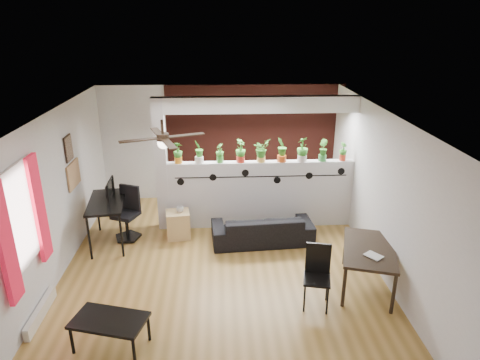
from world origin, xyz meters
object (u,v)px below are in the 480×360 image
object	(u,v)px
potted_plant_4	(261,150)
potted_plant_2	(220,152)
cup	(180,209)
ceiling_fan	(163,139)
office_chair	(128,216)
potted_plant_1	(199,151)
sofa	(262,229)
potted_plant_5	(282,149)
cube_shelf	(178,225)
potted_plant_7	(323,150)
potted_plant_3	(241,150)
computer_desk	(107,205)
potted_plant_8	(343,151)
potted_plant_6	(303,149)
dining_table	(369,252)
folding_chair	(317,270)
potted_plant_0	(178,152)
coffee_table	(109,322)

from	to	relation	value
potted_plant_4	potted_plant_2	bearing A→B (deg)	-180.00
cup	potted_plant_4	bearing A→B (deg)	15.63
ceiling_fan	office_chair	size ratio (longest dim) A/B	1.19
potted_plant_1	cup	size ratio (longest dim) A/B	3.31
potted_plant_1	sofa	size ratio (longest dim) A/B	0.25
potted_plant_5	office_chair	bearing A→B (deg)	-172.12
potted_plant_4	cube_shelf	size ratio (longest dim) A/B	0.84
potted_plant_7	office_chair	world-z (taller)	potted_plant_7
potted_plant_3	office_chair	xyz separation A→B (m)	(-2.15, -0.41, -1.14)
computer_desk	potted_plant_8	bearing A→B (deg)	7.57
potted_plant_6	potted_plant_8	bearing A→B (deg)	-0.00
dining_table	potted_plant_7	bearing A→B (deg)	96.87
sofa	cup	bearing A→B (deg)	-13.47
potted_plant_2	potted_plant_4	world-z (taller)	potted_plant_4
potted_plant_8	potted_plant_2	bearing A→B (deg)	180.00
potted_plant_3	potted_plant_8	size ratio (longest dim) A/B	1.24
potted_plant_8	computer_desk	size ratio (longest dim) A/B	0.29
potted_plant_4	office_chair	distance (m)	2.81
cube_shelf	computer_desk	xyz separation A→B (m)	(-1.25, -0.15, 0.51)
potted_plant_4	cup	world-z (taller)	potted_plant_4
office_chair	potted_plant_1	bearing A→B (deg)	16.68
ceiling_fan	potted_plant_2	bearing A→B (deg)	65.77
potted_plant_6	dining_table	xyz separation A→B (m)	(0.66, -2.20, -0.99)
potted_plant_8	dining_table	world-z (taller)	potted_plant_8
office_chair	dining_table	xyz separation A→B (m)	(3.99, -1.79, 0.17)
potted_plant_2	folding_chair	xyz separation A→B (m)	(1.37, -2.55, -0.99)
potted_plant_0	sofa	distance (m)	2.15
cube_shelf	potted_plant_0	bearing A→B (deg)	78.93
potted_plant_1	cup	distance (m)	1.16
ceiling_fan	dining_table	bearing A→B (deg)	-7.43
potted_plant_4	coffee_table	world-z (taller)	potted_plant_4
potted_plant_2	computer_desk	distance (m)	2.28
cube_shelf	office_chair	world-z (taller)	office_chair
potted_plant_2	cube_shelf	xyz separation A→B (m)	(-0.81, -0.44, -1.28)
potted_plant_2	potted_plant_5	world-z (taller)	potted_plant_5
potted_plant_7	potted_plant_8	bearing A→B (deg)	0.00
potted_plant_1	potted_plant_4	size ratio (longest dim) A/B	1.00
potted_plant_1	potted_plant_3	distance (m)	0.79
computer_desk	folding_chair	distance (m)	3.96
potted_plant_1	computer_desk	distance (m)	1.95
dining_table	cube_shelf	bearing A→B (deg)	150.01
potted_plant_2	cup	size ratio (longest dim) A/B	2.74
potted_plant_1	potted_plant_6	bearing A→B (deg)	0.00
potted_plant_6	office_chair	bearing A→B (deg)	-173.05
potted_plant_6	coffee_table	xyz separation A→B (m)	(-3.00, -3.32, -1.22)
potted_plant_2	folding_chair	world-z (taller)	potted_plant_2
office_chair	coffee_table	distance (m)	2.94
potted_plant_1	potted_plant_4	bearing A→B (deg)	0.00
dining_table	coffee_table	xyz separation A→B (m)	(-3.66, -1.13, -0.23)
dining_table	coffee_table	distance (m)	3.84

